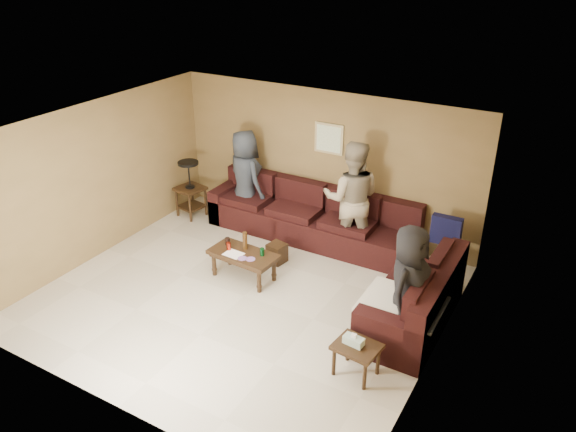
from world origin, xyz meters
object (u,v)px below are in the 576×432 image
at_px(person_middle, 352,199).
at_px(person_right, 408,286).
at_px(end_table_left, 190,188).
at_px(coffee_table, 243,256).
at_px(person_left, 245,178).
at_px(side_table_right, 356,349).
at_px(waste_bin, 277,253).
at_px(sectional_sofa, 340,246).

distance_m(person_middle, person_right, 2.34).
height_order(end_table_left, person_right, person_right).
relative_size(coffee_table, person_middle, 0.56).
distance_m(person_left, person_middle, 2.09).
xyz_separation_m(end_table_left, person_left, (1.03, 0.31, 0.30)).
distance_m(coffee_table, side_table_right, 2.59).
bearing_deg(coffee_table, person_middle, 55.57).
bearing_deg(coffee_table, person_left, 122.33).
bearing_deg(waste_bin, person_left, 141.72).
xyz_separation_m(sectional_sofa, person_middle, (-0.04, 0.45, 0.63)).
height_order(waste_bin, person_right, person_right).
bearing_deg(sectional_sofa, coffee_table, -135.10).
bearing_deg(sectional_sofa, end_table_left, 176.06).
bearing_deg(person_middle, end_table_left, -16.55).
height_order(coffee_table, person_left, person_left).
bearing_deg(sectional_sofa, person_middle, 94.79).
height_order(side_table_right, person_left, person_left).
relative_size(end_table_left, person_middle, 0.56).
distance_m(sectional_sofa, end_table_left, 3.17).
bearing_deg(person_right, waste_bin, 73.87).
height_order(end_table_left, person_middle, person_middle).
bearing_deg(person_middle, coffee_table, 34.70).
distance_m(sectional_sofa, waste_bin, 1.01).
relative_size(end_table_left, person_left, 0.62).
relative_size(side_table_right, waste_bin, 1.82).
distance_m(end_table_left, waste_bin, 2.38).
relative_size(sectional_sofa, waste_bin, 14.73).
bearing_deg(person_right, side_table_right, 167.15).
bearing_deg(side_table_right, end_table_left, 151.08).
distance_m(coffee_table, end_table_left, 2.44).
xyz_separation_m(waste_bin, person_middle, (0.86, 0.89, 0.80)).
relative_size(end_table_left, side_table_right, 1.87).
distance_m(sectional_sofa, person_middle, 0.78).
xyz_separation_m(coffee_table, end_table_left, (-2.05, 1.31, 0.19)).
distance_m(end_table_left, person_right, 4.91).
xyz_separation_m(sectional_sofa, person_right, (1.51, -1.29, 0.49)).
xyz_separation_m(sectional_sofa, end_table_left, (-3.15, 0.22, 0.23)).
relative_size(coffee_table, person_left, 0.62).
xyz_separation_m(side_table_right, waste_bin, (-2.14, 1.77, -0.22)).
height_order(coffee_table, waste_bin, coffee_table).
bearing_deg(waste_bin, side_table_right, -39.59).
bearing_deg(side_table_right, person_right, 73.75).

